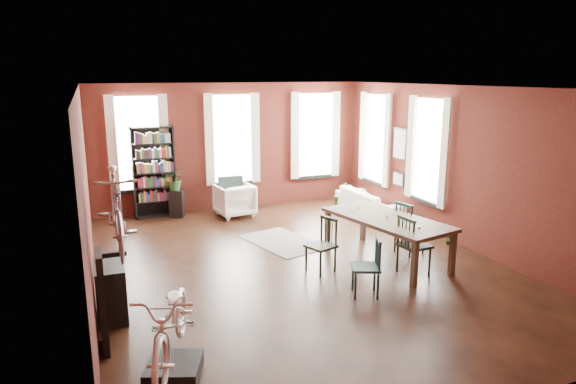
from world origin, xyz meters
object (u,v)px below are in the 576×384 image
dining_chair_b (321,246)px  console_table (111,291)px  dining_chair_d (410,228)px  white_armchair (234,198)px  bookshelf (154,172)px  bike_trainer (174,369)px  plant_stand (177,203)px  cream_sofa (369,198)px  dining_chair_a (366,267)px  dining_table (386,239)px  bicycle_floor (170,287)px  dining_chair_c (414,245)px

dining_chair_b → console_table: dining_chair_b is taller
dining_chair_d → dining_chair_b: bearing=83.1°
white_armchair → bookshelf: bearing=-26.3°
bike_trainer → plant_stand: size_ratio=0.92×
bookshelf → console_table: size_ratio=2.75×
white_armchair → cream_sofa: white_armchair is taller
dining_chair_d → console_table: size_ratio=1.28×
dining_chair_a → plant_stand: bearing=-138.7°
dining_chair_d → bookshelf: size_ratio=0.46×
console_table → dining_table: bearing=6.3°
dining_chair_b → bike_trainer: size_ratio=1.59×
white_armchair → bike_trainer: size_ratio=1.44×
dining_chair_b → bicycle_floor: 3.76m
dining_chair_c → cream_sofa: (1.23, 3.68, -0.11)m
dining_chair_a → bike_trainer: (-3.18, -1.16, -0.38)m
white_armchair → plant_stand: size_ratio=1.33×
white_armchair → bicycle_floor: 6.89m
dining_chair_c → console_table: 5.00m
dining_chair_a → bookshelf: size_ratio=0.42×
dining_table → dining_chair_a: 1.63m
white_armchair → plant_stand: (-1.33, 0.44, -0.11)m
plant_stand → bicycle_floor: (-1.16, -6.83, 0.77)m
bike_trainer → bicycle_floor: size_ratio=0.33×
bookshelf → cream_sofa: (4.95, -1.70, -0.69)m
dining_chair_b → plant_stand: size_ratio=1.46×
bike_trainer → plant_stand: 6.95m
white_armchair → cream_sofa: 3.32m
bookshelf → plant_stand: bookshelf is taller
dining_chair_c → bicycle_floor: bicycle_floor is taller
dining_chair_b → plant_stand: 4.87m
dining_table → dining_chair_b: bearing=169.7°
bike_trainer → console_table: bearing=107.9°
dining_chair_d → plant_stand: 5.71m
dining_chair_a → dining_chair_b: (-0.24, 1.14, 0.01)m
dining_table → dining_chair_c: (0.12, -0.71, 0.10)m
dining_chair_a → bicycle_floor: 3.42m
dining_table → bicycle_floor: (-4.27, -2.34, 0.68)m
dining_chair_a → plant_stand: (-2.01, 5.68, -0.14)m
bicycle_floor → console_table: bearing=127.7°
white_armchair → plant_stand: bearing=-25.8°
dining_chair_a → console_table: bearing=-78.1°
bookshelf → bicycle_floor: (-0.68, -7.00, -0.00)m
dining_chair_b → dining_chair_c: dining_chair_c is taller
dining_table → dining_chair_b: dining_chair_b is taller
dining_chair_a → dining_chair_d: 2.27m
dining_chair_d → cream_sofa: dining_chair_d is taller
dining_chair_a → white_armchair: size_ratio=1.07×
white_armchair → console_table: 5.53m
dining_table → bicycle_floor: bearing=-163.8°
bookshelf → plant_stand: 0.93m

